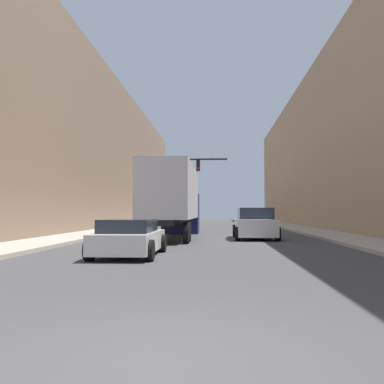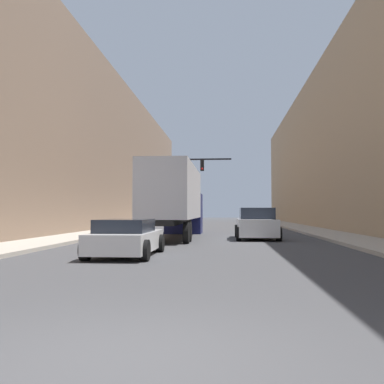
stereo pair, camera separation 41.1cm
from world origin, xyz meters
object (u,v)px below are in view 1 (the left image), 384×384
Objects in this scene: semi_truck at (174,199)px; sedan_car at (129,238)px; traffic_signal_gantry at (162,178)px; suv_car at (255,224)px.

semi_truck reaches higher than sedan_car.
traffic_signal_gantry reaches higher than sedan_car.
sedan_car is 0.88× the size of suv_car.
semi_truck is 1.60× the size of traffic_signal_gantry.
suv_car is at bearing -11.01° from semi_truck.
sedan_car is at bearing -92.42° from semi_truck.
traffic_signal_gantry reaches higher than semi_truck.
semi_truck is 4.77m from suv_car.
traffic_signal_gantry is (-1.67, 20.96, 3.66)m from sedan_car.
semi_truck reaches higher than suv_car.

